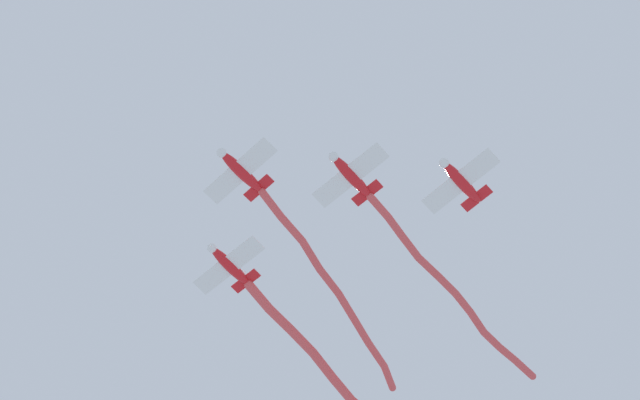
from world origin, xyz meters
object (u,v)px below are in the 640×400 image
object	(u,v)px
airplane_right_wing	(229,265)
airplane_slot	(461,181)
airplane_lead	(241,171)
airplane_left_wing	(351,175)

from	to	relation	value
airplane_right_wing	airplane_slot	xyz separation A→B (m)	(2.22, -21.22, -0.60)
airplane_lead	airplane_left_wing	world-z (taller)	same
airplane_left_wing	airplane_right_wing	distance (m)	13.63
airplane_lead	airplane_slot	distance (m)	18.34
airplane_right_wing	airplane_slot	bearing A→B (deg)	107.69
airplane_lead	airplane_left_wing	bearing A→B (deg)	135.30
airplane_left_wing	airplane_slot	bearing A→B (deg)	133.53
airplane_left_wing	airplane_lead	bearing A→B (deg)	-46.50
airplane_lead	airplane_slot	bearing A→B (deg)	135.31
airplane_slot	airplane_right_wing	bearing A→B (deg)	-70.38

